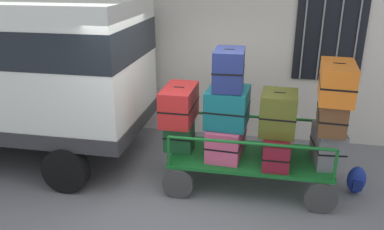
{
  "coord_description": "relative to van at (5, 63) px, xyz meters",
  "views": [
    {
      "loc": [
        1.1,
        -4.93,
        3.19
      ],
      "look_at": [
        0.06,
        0.46,
        1.1
      ],
      "focal_mm": 36.27,
      "sensor_mm": 36.0,
      "label": 1
    }
  ],
  "objects": [
    {
      "name": "suitcase_midright_bottom",
      "position": [
        5.31,
        -0.34,
        -0.91
      ],
      "size": [
        0.44,
        0.7,
        0.54
      ],
      "color": "slate",
      "rests_on": "luggage_cart"
    },
    {
      "name": "van",
      "position": [
        0.0,
        0.0,
        0.0
      ],
      "size": [
        4.74,
        2.21,
        2.74
      ],
      "color": "silver",
      "rests_on": "ground"
    },
    {
      "name": "building_wall",
      "position": [
        3.24,
        1.71,
        0.81
      ],
      "size": [
        12.0,
        0.38,
        5.0
      ],
      "color": "silver",
      "rests_on": "ground"
    },
    {
      "name": "suitcase_left_bottom",
      "position": [
        3.09,
        -0.35,
        -0.94
      ],
      "size": [
        0.46,
        0.32,
        0.48
      ],
      "color": "#194C28",
      "rests_on": "luggage_cart"
    },
    {
      "name": "cart_railing",
      "position": [
        4.2,
        -0.34,
        -0.8
      ],
      "size": [
        2.34,
        1.08,
        0.47
      ],
      "color": "#146023",
      "rests_on": "luggage_cart"
    },
    {
      "name": "backpack",
      "position": [
        5.8,
        -0.28,
        -1.47
      ],
      "size": [
        0.27,
        0.22,
        0.44
      ],
      "color": "navy",
      "rests_on": "ground"
    },
    {
      "name": "suitcase_left_middle",
      "position": [
        3.09,
        -0.31,
        -0.43
      ],
      "size": [
        0.47,
        0.85,
        0.55
      ],
      "color": "#B21E1E",
      "rests_on": "suitcase_left_bottom"
    },
    {
      "name": "suitcase_midleft_middle",
      "position": [
        3.83,
        -0.33,
        -0.41
      ],
      "size": [
        0.65,
        0.73,
        0.56
      ],
      "color": "#0F5960",
      "rests_on": "suitcase_midleft_bottom"
    },
    {
      "name": "ground_plane",
      "position": [
        3.23,
        -0.8,
        -1.69
      ],
      "size": [
        40.0,
        40.0,
        0.0
      ],
      "primitive_type": "plane",
      "color": "slate"
    },
    {
      "name": "suitcase_center_bottom",
      "position": [
        4.57,
        -0.36,
        -0.98
      ],
      "size": [
        0.38,
        0.99,
        0.41
      ],
      "color": "maroon",
      "rests_on": "luggage_cart"
    },
    {
      "name": "suitcase_midleft_bottom",
      "position": [
        3.83,
        -0.31,
        -0.94
      ],
      "size": [
        0.57,
        0.94,
        0.49
      ],
      "color": "#CC4C72",
      "rests_on": "luggage_cart"
    },
    {
      "name": "suitcase_midright_top",
      "position": [
        5.31,
        -0.37,
        0.06
      ],
      "size": [
        0.53,
        0.92,
        0.51
      ],
      "color": "orange",
      "rests_on": "suitcase_midright_middle"
    },
    {
      "name": "suitcase_midright_middle",
      "position": [
        5.31,
        -0.3,
        -0.42
      ],
      "size": [
        0.44,
        0.91,
        0.45
      ],
      "color": "brown",
      "rests_on": "suitcase_midright_bottom"
    },
    {
      "name": "suitcase_center_middle",
      "position": [
        4.57,
        -0.32,
        -0.46
      ],
      "size": [
        0.55,
        0.64,
        0.62
      ],
      "color": "#4C5119",
      "rests_on": "suitcase_center_bottom"
    },
    {
      "name": "luggage_cart",
      "position": [
        4.2,
        -0.34,
        -1.28
      ],
      "size": [
        2.47,
        1.22,
        0.5
      ],
      "color": "#146023",
      "rests_on": "ground"
    },
    {
      "name": "suitcase_midleft_top",
      "position": [
        3.83,
        -0.33,
        0.16
      ],
      "size": [
        0.44,
        0.65,
        0.58
      ],
      "color": "navy",
      "rests_on": "suitcase_midleft_middle"
    }
  ]
}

